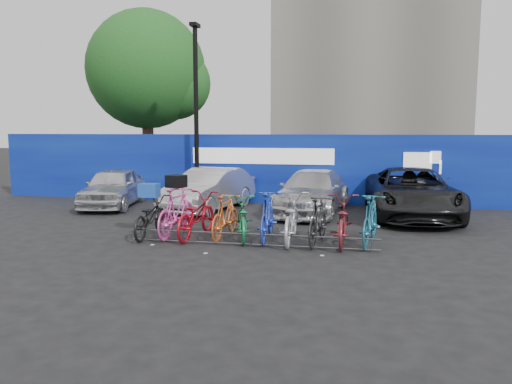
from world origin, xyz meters
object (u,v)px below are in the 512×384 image
(car_0, at_px, (113,187))
(bike_2, at_px, (196,215))
(bike_0, at_px, (150,217))
(bike_5, at_px, (267,216))
(car_1, at_px, (209,189))
(car_2, at_px, (312,192))
(bike_9, at_px, (370,220))
(bike_3, at_px, (225,216))
(bike_rack, at_px, (251,239))
(tree, at_px, (152,73))
(bike_7, at_px, (318,221))
(bike_4, at_px, (242,219))
(bike_6, at_px, (291,218))
(car_3, at_px, (411,193))
(bike_1, at_px, (177,212))
(bike_8, at_px, (342,221))
(lamppost, at_px, (196,109))

(car_0, height_order, bike_2, car_0)
(bike_0, distance_m, bike_5, 2.84)
(car_1, distance_m, car_2, 3.25)
(car_0, relative_size, bike_9, 2.05)
(bike_3, bearing_deg, bike_rack, 142.83)
(tree, distance_m, bike_7, 13.80)
(bike_0, bearing_deg, bike_4, -176.65)
(bike_4, relative_size, bike_6, 0.89)
(car_1, bearing_deg, bike_3, -55.88)
(car_3, bearing_deg, bike_rack, -132.58)
(car_2, bearing_deg, car_3, 3.39)
(bike_1, distance_m, bike_4, 1.61)
(car_2, xyz_separation_m, car_3, (2.93, -0.18, 0.07))
(tree, distance_m, car_0, 7.48)
(bike_2, relative_size, bike_3, 1.16)
(bike_8, bearing_deg, bike_6, 0.93)
(bike_1, distance_m, bike_8, 3.93)
(lamppost, xyz_separation_m, bike_1, (1.23, -5.33, -2.68))
(lamppost, xyz_separation_m, bike_3, (2.43, -5.30, -2.75))
(bike_7, xyz_separation_m, bike_8, (0.53, 0.09, 0.00))
(car_0, distance_m, car_2, 6.62)
(bike_8, relative_size, bike_9, 1.09)
(bike_3, height_order, bike_5, bike_5)
(car_3, relative_size, bike_3, 2.97)
(bike_1, xyz_separation_m, bike_3, (1.20, 0.03, -0.07))
(car_0, xyz_separation_m, bike_7, (7.13, -4.19, -0.12))
(car_0, relative_size, bike_0, 2.07)
(car_2, relative_size, bike_9, 2.39)
(bike_8, bearing_deg, bike_9, -173.24)
(bike_1, relative_size, bike_8, 0.97)
(bike_3, bearing_deg, bike_7, -179.67)
(car_3, height_order, bike_3, car_3)
(lamppost, bearing_deg, bike_3, -65.40)
(bike_rack, xyz_separation_m, car_0, (-5.71, 4.71, 0.49))
(bike_8, bearing_deg, car_3, -114.85)
(bike_3, bearing_deg, bike_2, 8.90)
(bike_6, distance_m, bike_7, 0.63)
(car_1, xyz_separation_m, bike_3, (1.56, -3.89, -0.15))
(car_2, bearing_deg, car_1, -169.34)
(bike_rack, distance_m, bike_4, 0.82)
(bike_7, distance_m, bike_9, 1.16)
(bike_0, xyz_separation_m, bike_4, (2.22, 0.17, 0.00))
(lamppost, bearing_deg, bike_0, -83.62)
(car_2, relative_size, bike_6, 2.14)
(bike_2, bearing_deg, bike_5, -174.21)
(bike_9, bearing_deg, bike_4, 10.38)
(car_1, height_order, bike_9, car_1)
(bike_4, bearing_deg, bike_7, 160.72)
(car_2, bearing_deg, bike_1, -118.02)
(bike_4, xyz_separation_m, bike_7, (1.78, -0.14, 0.05))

